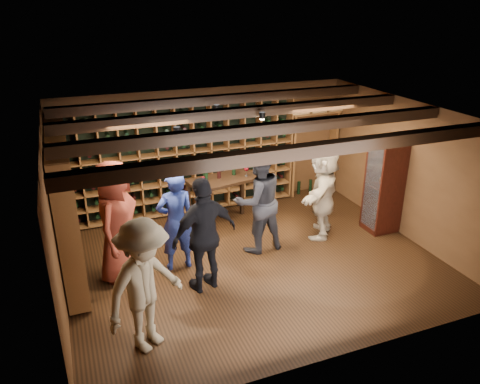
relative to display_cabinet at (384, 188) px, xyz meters
name	(u,v)px	position (x,y,z in m)	size (l,w,h in m)	color
ground	(253,260)	(-2.71, -0.20, -0.86)	(6.00, 6.00, 0.00)	#321C0E
room_shell	(253,120)	(-2.71, -0.15, 1.56)	(6.00, 6.00, 6.00)	brown
wine_rack_back	(184,159)	(-3.24, 2.13, 0.29)	(4.65, 0.30, 2.20)	brown
wine_rack_left	(66,205)	(-5.54, 0.62, 0.29)	(0.30, 2.65, 2.20)	brown
crate_shelf	(315,125)	(-0.31, 2.12, 0.71)	(1.20, 0.32, 2.07)	brown
display_cabinet	(384,188)	(0.00, 0.00, 0.00)	(0.55, 0.50, 1.75)	#38110B
man_blue_shirt	(176,221)	(-3.94, 0.07, -0.02)	(0.61, 0.40, 1.68)	navy
man_grey_suit	(258,201)	(-2.48, 0.15, 0.07)	(0.90, 0.70, 1.86)	black
guest_red_floral	(116,222)	(-4.86, 0.10, 0.12)	(0.95, 0.62, 1.95)	maroon
guest_woman_black	(205,235)	(-3.69, -0.66, 0.04)	(1.06, 0.44, 1.80)	black
guest_khaki	(145,286)	(-4.76, -1.64, 0.03)	(1.15, 0.66, 1.78)	#85775C
guest_beige	(323,191)	(-1.16, 0.23, 0.01)	(1.61, 0.51, 1.74)	#C0AD8D
tasting_table	(223,185)	(-2.74, 1.22, 0.01)	(1.42, 0.91, 1.27)	black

